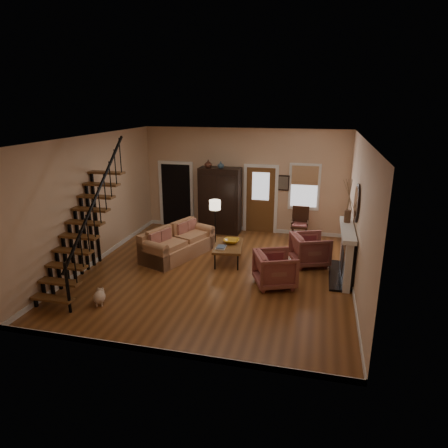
% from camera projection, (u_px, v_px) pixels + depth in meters
% --- Properties ---
extents(room, '(7.00, 7.33, 3.30)m').
position_uv_depth(room, '(218.00, 197.00, 11.23)').
color(room, brown).
rests_on(room, ground).
extents(staircase, '(0.94, 2.80, 3.20)m').
position_uv_depth(staircase, '(81.00, 218.00, 8.90)').
color(staircase, brown).
rests_on(staircase, ground).
extents(fireplace, '(0.33, 1.95, 2.30)m').
position_uv_depth(fireplace, '(348.00, 248.00, 9.49)').
color(fireplace, black).
rests_on(fireplace, ground).
extents(armoire, '(1.30, 0.60, 2.10)m').
position_uv_depth(armoire, '(220.00, 200.00, 12.72)').
color(armoire, black).
rests_on(armoire, ground).
extents(vase_a, '(0.24, 0.24, 0.25)m').
position_uv_depth(vase_a, '(208.00, 164.00, 12.36)').
color(vase_a, '#4C2619').
rests_on(vase_a, armoire).
extents(vase_b, '(0.20, 0.20, 0.21)m').
position_uv_depth(vase_b, '(221.00, 165.00, 12.28)').
color(vase_b, '#334C60').
rests_on(vase_b, armoire).
extents(sofa, '(1.65, 2.34, 0.80)m').
position_uv_depth(sofa, '(178.00, 242.00, 10.87)').
color(sofa, '#B37B51').
rests_on(sofa, ground).
extents(coffee_table, '(0.89, 1.33, 0.48)m').
position_uv_depth(coffee_table, '(228.00, 253.00, 10.55)').
color(coffee_table, brown).
rests_on(coffee_table, ground).
extents(bowl, '(0.43, 0.43, 0.10)m').
position_uv_depth(bowl, '(231.00, 241.00, 10.59)').
color(bowl, '#C38616').
rests_on(bowl, coffee_table).
extents(books, '(0.23, 0.31, 0.06)m').
position_uv_depth(books, '(221.00, 247.00, 10.22)').
color(books, beige).
rests_on(books, coffee_table).
extents(armchair_left, '(1.15, 1.14, 0.81)m').
position_uv_depth(armchair_left, '(275.00, 269.00, 9.13)').
color(armchair_left, maroon).
rests_on(armchair_left, ground).
extents(armchair_right, '(1.15, 1.14, 0.82)m').
position_uv_depth(armchair_right, '(310.00, 250.00, 10.32)').
color(armchair_right, maroon).
rests_on(armchair_right, ground).
extents(floor_lamp, '(0.34, 0.34, 1.41)m').
position_uv_depth(floor_lamp, '(215.00, 224.00, 11.45)').
color(floor_lamp, black).
rests_on(floor_lamp, ground).
extents(side_chair, '(0.54, 0.54, 1.02)m').
position_uv_depth(side_chair, '(300.00, 224.00, 12.12)').
color(side_chair, '#321C10').
rests_on(side_chair, ground).
extents(dog, '(0.38, 0.48, 0.30)m').
position_uv_depth(dog, '(99.00, 298.00, 8.34)').
color(dog, beige).
rests_on(dog, ground).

